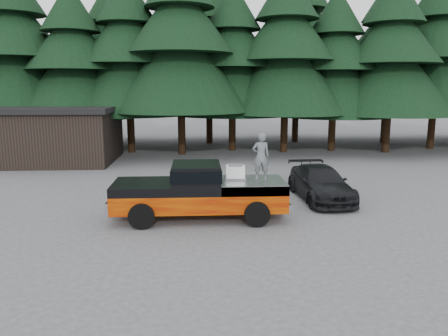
{
  "coord_description": "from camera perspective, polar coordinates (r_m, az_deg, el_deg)",
  "views": [
    {
      "loc": [
        0.08,
        -14.64,
        4.49
      ],
      "look_at": [
        0.96,
        0.0,
        1.73
      ],
      "focal_mm": 35.0,
      "sensor_mm": 36.0,
      "label": 1
    }
  ],
  "objects": [
    {
      "name": "ground",
      "position": [
        15.31,
        -3.6,
        -6.41
      ],
      "size": [
        120.0,
        120.0,
        0.0
      ],
      "primitive_type": "plane",
      "color": "#48484A",
      "rests_on": "ground"
    },
    {
      "name": "parked_car",
      "position": [
        17.95,
        12.48,
        -1.95
      ],
      "size": [
        2.05,
        4.58,
        1.3
      ],
      "primitive_type": "imported",
      "rotation": [
        0.0,
        0.0,
        0.05
      ],
      "color": "black",
      "rests_on": "ground"
    },
    {
      "name": "pickup_truck",
      "position": [
        14.98,
        -3.22,
        -4.16
      ],
      "size": [
        6.0,
        2.04,
        1.33
      ],
      "primitive_type": null,
      "color": "#BE5701",
      "rests_on": "ground"
    },
    {
      "name": "treeline",
      "position": [
        32.0,
        -2.92,
        16.44
      ],
      "size": [
        60.15,
        16.05,
        17.5
      ],
      "color": "black",
      "rests_on": "ground"
    },
    {
      "name": "air_compressor",
      "position": [
        15.05,
        1.5,
        -0.62
      ],
      "size": [
        0.67,
        0.57,
        0.44
      ],
      "primitive_type": "cube",
      "rotation": [
        0.0,
        0.0,
        -0.08
      ],
      "color": "white",
      "rests_on": "pickup_truck"
    },
    {
      "name": "man_on_bed",
      "position": [
        14.87,
        4.84,
        1.53
      ],
      "size": [
        0.6,
        0.41,
        1.62
      ],
      "primitive_type": "imported",
      "rotation": [
        0.0,
        0.0,
        3.17
      ],
      "color": "#575D5E",
      "rests_on": "pickup_truck"
    },
    {
      "name": "utility_building",
      "position": [
        28.29,
        -22.2,
        4.14
      ],
      "size": [
        8.4,
        6.4,
        3.3
      ],
      "color": "black",
      "rests_on": "ground"
    },
    {
      "name": "truck_cab",
      "position": [
        14.76,
        -3.65,
        -0.56
      ],
      "size": [
        1.66,
        1.9,
        0.59
      ],
      "primitive_type": "cube",
      "color": "black",
      "rests_on": "pickup_truck"
    }
  ]
}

